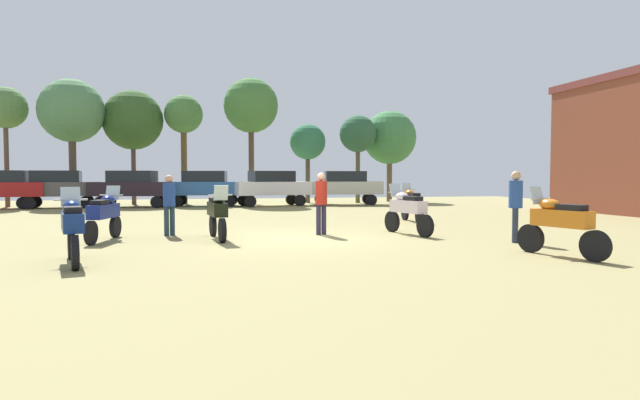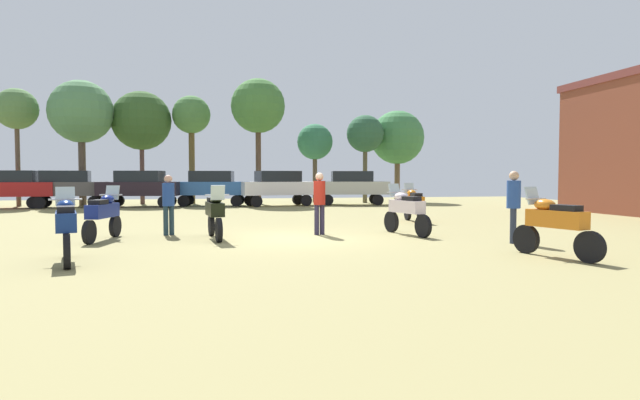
{
  "view_description": "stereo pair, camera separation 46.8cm",
  "coord_description": "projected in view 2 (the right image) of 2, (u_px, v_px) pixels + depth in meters",
  "views": [
    {
      "loc": [
        -2.44,
        -13.82,
        1.7
      ],
      "look_at": [
        1.25,
        2.54,
        0.94
      ],
      "focal_mm": 29.07,
      "sensor_mm": 36.0,
      "label": 1
    },
    {
      "loc": [
        -1.98,
        -13.91,
        1.7
      ],
      "look_at": [
        1.25,
        2.54,
        0.94
      ],
      "focal_mm": 29.07,
      "sensor_mm": 36.0,
      "label": 2
    }
  ],
  "objects": [
    {
      "name": "motorcycle_7",
      "position": [
        406.0,
        210.0,
        14.96
      ],
      "size": [
        0.78,
        2.19,
        1.47
      ],
      "rotation": [
        0.0,
        0.0,
        0.25
      ],
      "color": "black",
      "rests_on": "ground"
    },
    {
      "name": "car_6",
      "position": [
        212.0,
        186.0,
        29.59
      ],
      "size": [
        4.51,
        2.39,
        2.0
      ],
      "rotation": [
        0.0,
        0.0,
        1.43
      ],
      "color": "black",
      "rests_on": "ground"
    },
    {
      "name": "tree_2",
      "position": [
        16.0,
        110.0,
        28.94
      ],
      "size": [
        2.28,
        2.28,
        6.62
      ],
      "color": "brown",
      "rests_on": "ground"
    },
    {
      "name": "person_2",
      "position": [
        168.0,
        200.0,
        14.84
      ],
      "size": [
        0.45,
        0.45,
        1.73
      ],
      "rotation": [
        0.0,
        0.0,
        0.43
      ],
      "color": "#213744",
      "rests_on": "ground"
    },
    {
      "name": "tree_1",
      "position": [
        397.0,
        138.0,
        34.56
      ],
      "size": [
        3.56,
        3.56,
        6.07
      ],
      "color": "brown",
      "rests_on": "ground"
    },
    {
      "name": "tree_6",
      "position": [
        365.0,
        135.0,
        32.94
      ],
      "size": [
        2.36,
        2.36,
        5.59
      ],
      "color": "brown",
      "rests_on": "ground"
    },
    {
      "name": "car_1",
      "position": [
        11.0,
        186.0,
        27.28
      ],
      "size": [
        4.44,
        2.16,
        2.0
      ],
      "rotation": [
        0.0,
        0.0,
        1.66
      ],
      "color": "black",
      "rests_on": "ground"
    },
    {
      "name": "car_3",
      "position": [
        352.0,
        185.0,
        30.73
      ],
      "size": [
        4.52,
        2.43,
        2.0
      ],
      "rotation": [
        0.0,
        0.0,
        1.42
      ],
      "color": "black",
      "rests_on": "ground"
    },
    {
      "name": "car_4",
      "position": [
        140.0,
        186.0,
        28.49
      ],
      "size": [
        4.53,
        2.46,
        2.0
      ],
      "rotation": [
        0.0,
        0.0,
        1.41
      ],
      "color": "black",
      "rests_on": "ground"
    },
    {
      "name": "motorcycle_3",
      "position": [
        66.0,
        226.0,
        10.08
      ],
      "size": [
        0.78,
        2.07,
        1.48
      ],
      "rotation": [
        0.0,
        0.0,
        0.27
      ],
      "color": "black",
      "rests_on": "ground"
    },
    {
      "name": "tree_7",
      "position": [
        191.0,
        117.0,
        31.7
      ],
      "size": [
        2.31,
        2.31,
        6.63
      ],
      "color": "brown",
      "rests_on": "ground"
    },
    {
      "name": "person_1",
      "position": [
        319.0,
        198.0,
        14.94
      ],
      "size": [
        0.41,
        0.41,
        1.79
      ],
      "rotation": [
        0.0,
        0.0,
        0.22
      ],
      "color": "#2B253F",
      "rests_on": "ground"
    },
    {
      "name": "car_2",
      "position": [
        278.0,
        186.0,
        29.59
      ],
      "size": [
        4.56,
        2.58,
        2.0
      ],
      "rotation": [
        0.0,
        0.0,
        1.76
      ],
      "color": "black",
      "rests_on": "ground"
    },
    {
      "name": "motorcycle_2",
      "position": [
        103.0,
        214.0,
        13.65
      ],
      "size": [
        0.73,
        2.2,
        1.44
      ],
      "rotation": [
        0.0,
        0.0,
        -0.2
      ],
      "color": "black",
      "rests_on": "ground"
    },
    {
      "name": "tree_4",
      "position": [
        141.0,
        121.0,
        31.35
      ],
      "size": [
        3.54,
        3.54,
        6.84
      ],
      "color": "brown",
      "rests_on": "ground"
    },
    {
      "name": "ground_plane",
      "position": [
        293.0,
        239.0,
        14.1
      ],
      "size": [
        44.0,
        52.0,
        0.02
      ],
      "color": "olive"
    },
    {
      "name": "person_3",
      "position": [
        514.0,
        201.0,
        13.04
      ],
      "size": [
        0.48,
        0.48,
        1.82
      ],
      "rotation": [
        0.0,
        0.0,
        0.93
      ],
      "color": "#272F44",
      "rests_on": "ground"
    },
    {
      "name": "motorcycle_4",
      "position": [
        215.0,
        212.0,
        13.91
      ],
      "size": [
        0.65,
        2.15,
        1.46
      ],
      "rotation": [
        0.0,
        0.0,
        3.28
      ],
      "color": "black",
      "rests_on": "ground"
    },
    {
      "name": "motorcycle_5",
      "position": [
        414.0,
        203.0,
        19.11
      ],
      "size": [
        0.62,
        2.22,
        1.44
      ],
      "rotation": [
        0.0,
        0.0,
        -0.07
      ],
      "color": "black",
      "rests_on": "ground"
    },
    {
      "name": "motorcycle_1",
      "position": [
        555.0,
        223.0,
        10.7
      ],
      "size": [
        0.82,
        2.07,
        1.46
      ],
      "rotation": [
        0.0,
        0.0,
        0.3
      ],
      "color": "black",
      "rests_on": "ground"
    },
    {
      "name": "car_5",
      "position": [
        66.0,
        186.0,
        28.14
      ],
      "size": [
        4.47,
        2.27,
        2.0
      ],
      "rotation": [
        0.0,
        0.0,
        1.68
      ],
      "color": "black",
      "rests_on": "ground"
    },
    {
      "name": "tree_3",
      "position": [
        81.0,
        112.0,
        29.68
      ],
      "size": [
        3.58,
        3.58,
        7.2
      ],
      "color": "#4C3E33",
      "rests_on": "ground"
    },
    {
      "name": "tree_9",
      "position": [
        315.0,
        143.0,
        33.15
      ],
      "size": [
        2.28,
        2.28,
        5.05
      ],
      "color": "#4C402D",
      "rests_on": "ground"
    },
    {
      "name": "tree_5",
      "position": [
        258.0,
        107.0,
        31.48
      ],
      "size": [
        3.29,
        3.29,
        7.63
      ],
      "color": "#4E3A28",
      "rests_on": "ground"
    }
  ]
}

